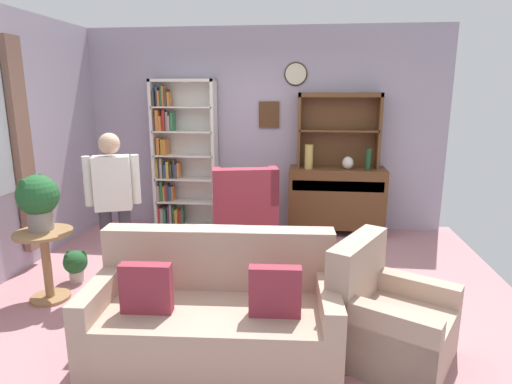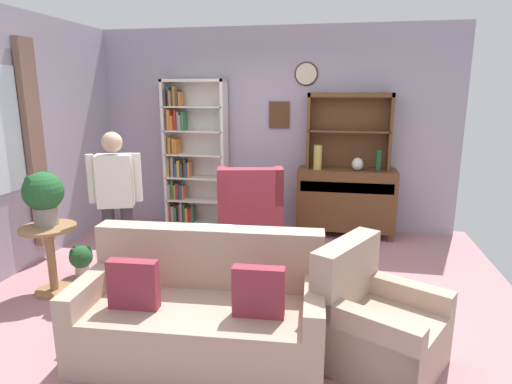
% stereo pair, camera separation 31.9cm
% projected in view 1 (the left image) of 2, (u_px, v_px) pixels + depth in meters
% --- Properties ---
extents(ground_plane, '(5.40, 4.60, 0.02)m').
position_uv_depth(ground_plane, '(244.00, 288.00, 4.38)').
color(ground_plane, '#B27A7F').
extents(wall_back, '(5.00, 0.09, 2.80)m').
position_uv_depth(wall_back, '(264.00, 130.00, 6.12)').
color(wall_back, '#A399AD').
rests_on(wall_back, ground_plane).
extents(area_rug, '(2.24, 2.01, 0.01)m').
position_uv_depth(area_rug, '(261.00, 302.00, 4.07)').
color(area_rug, brown).
rests_on(area_rug, ground_plane).
extents(bookshelf, '(0.90, 0.30, 2.10)m').
position_uv_depth(bookshelf, '(180.00, 157.00, 6.16)').
color(bookshelf, silver).
rests_on(bookshelf, ground_plane).
extents(sideboard, '(1.30, 0.45, 0.92)m').
position_uv_depth(sideboard, '(336.00, 197.00, 5.95)').
color(sideboard, brown).
rests_on(sideboard, ground_plane).
extents(sideboard_hutch, '(1.10, 0.26, 1.00)m').
position_uv_depth(sideboard_hutch, '(339.00, 120.00, 5.82)').
color(sideboard_hutch, brown).
rests_on(sideboard_hutch, sideboard).
extents(vase_tall, '(0.11, 0.11, 0.32)m').
position_uv_depth(vase_tall, '(309.00, 157.00, 5.79)').
color(vase_tall, tan).
rests_on(vase_tall, sideboard).
extents(vase_round, '(0.15, 0.15, 0.17)m').
position_uv_depth(vase_round, '(348.00, 163.00, 5.76)').
color(vase_round, beige).
rests_on(vase_round, sideboard).
extents(bottle_wine, '(0.07, 0.07, 0.28)m').
position_uv_depth(bottle_wine, '(368.00, 159.00, 5.70)').
color(bottle_wine, '#194223').
rests_on(bottle_wine, sideboard).
extents(couch_floral, '(1.85, 0.95, 0.90)m').
position_uv_depth(couch_floral, '(215.00, 315.00, 3.23)').
color(couch_floral, tan).
rests_on(couch_floral, ground_plane).
extents(armchair_floral, '(1.04, 1.03, 0.88)m').
position_uv_depth(armchair_floral, '(387.00, 321.00, 3.18)').
color(armchair_floral, tan).
rests_on(armchair_floral, ground_plane).
extents(wingback_chair, '(0.94, 0.95, 1.05)m').
position_uv_depth(wingback_chair, '(244.00, 218.00, 5.43)').
color(wingback_chair, maroon).
rests_on(wingback_chair, ground_plane).
extents(plant_stand, '(0.52, 0.52, 0.68)m').
position_uv_depth(plant_stand, '(46.00, 258.00, 4.05)').
color(plant_stand, '#997047').
rests_on(plant_stand, ground_plane).
extents(potted_plant_large, '(0.38, 0.38, 0.52)m').
position_uv_depth(potted_plant_large, '(38.00, 198.00, 3.97)').
color(potted_plant_large, gray).
rests_on(potted_plant_large, plant_stand).
extents(potted_plant_small, '(0.24, 0.24, 0.34)m').
position_uv_depth(potted_plant_small, '(75.00, 264.00, 4.48)').
color(potted_plant_small, beige).
rests_on(potted_plant_small, ground_plane).
extents(person_reading, '(0.52, 0.30, 1.56)m').
position_uv_depth(person_reading, '(114.00, 200.00, 4.19)').
color(person_reading, '#38333D').
rests_on(person_reading, ground_plane).
extents(coffee_table, '(0.80, 0.50, 0.42)m').
position_uv_depth(coffee_table, '(253.00, 273.00, 3.87)').
color(coffee_table, brown).
rests_on(coffee_table, ground_plane).
extents(book_stack, '(0.19, 0.11, 0.05)m').
position_uv_depth(book_stack, '(250.00, 263.00, 3.85)').
color(book_stack, '#CC7233').
rests_on(book_stack, coffee_table).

